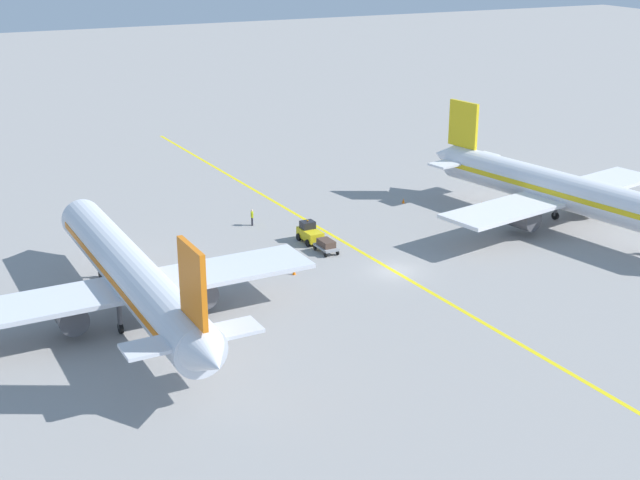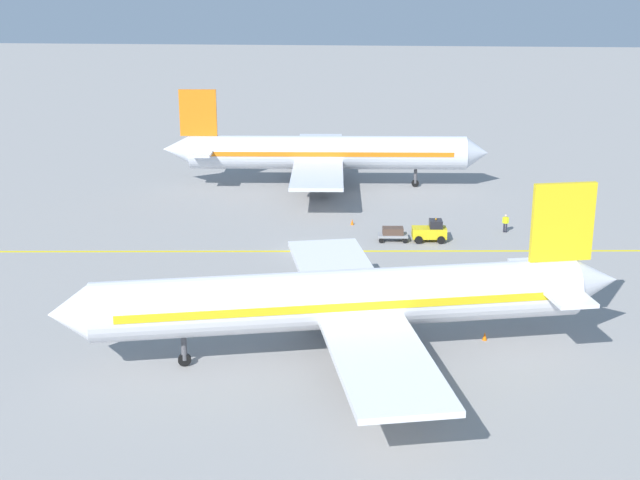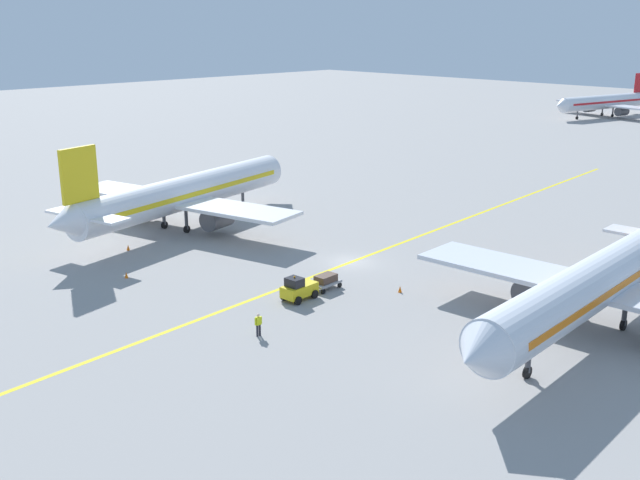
{
  "view_description": "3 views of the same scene",
  "coord_description": "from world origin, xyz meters",
  "px_view_note": "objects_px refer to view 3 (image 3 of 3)",
  "views": [
    {
      "loc": [
        36.29,
        63.21,
        28.97
      ],
      "look_at": [
        5.18,
        -4.38,
        2.27
      ],
      "focal_mm": 50.0,
      "sensor_mm": 36.0,
      "label": 1
    },
    {
      "loc": [
        -71.93,
        -5.98,
        23.44
      ],
      "look_at": [
        -3.84,
        -0.87,
        2.22
      ],
      "focal_mm": 50.0,
      "sensor_mm": 36.0,
      "label": 2
    },
    {
      "loc": [
        44.77,
        -48.36,
        21.48
      ],
      "look_at": [
        -0.65,
        -3.39,
        2.7
      ],
      "focal_mm": 42.0,
      "sensor_mm": 36.0,
      "label": 3
    }
  ],
  "objects_px": {
    "ground_crew_worker": "(258,324)",
    "traffic_cone_by_wingtip": "(131,219)",
    "airplane_distant_taxiing": "(605,102)",
    "airplane_at_gate": "(184,194)",
    "traffic_cone_near_nose": "(126,275)",
    "airplane_adjacent_stand": "(598,282)",
    "traffic_cone_far_edge": "(400,289)",
    "traffic_cone_mid_apron": "(128,247)",
    "baggage_cart_trailing": "(326,280)",
    "baggage_tug_white": "(298,289)"
  },
  "relations": [
    {
      "from": "ground_crew_worker",
      "to": "airplane_adjacent_stand",
      "type": "bearing_deg",
      "value": 47.56
    },
    {
      "from": "airplane_at_gate",
      "to": "traffic_cone_far_edge",
      "type": "distance_m",
      "value": 29.41
    },
    {
      "from": "baggage_cart_trailing",
      "to": "traffic_cone_by_wingtip",
      "type": "height_order",
      "value": "baggage_cart_trailing"
    },
    {
      "from": "airplane_distant_taxiing",
      "to": "ground_crew_worker",
      "type": "xyz_separation_m",
      "value": [
        40.08,
        -138.57,
        -2.43
      ]
    },
    {
      "from": "airplane_at_gate",
      "to": "traffic_cone_by_wingtip",
      "type": "relative_size",
      "value": 64.06
    },
    {
      "from": "traffic_cone_near_nose",
      "to": "traffic_cone_mid_apron",
      "type": "bearing_deg",
      "value": 148.11
    },
    {
      "from": "airplane_distant_taxiing",
      "to": "airplane_at_gate",
      "type": "bearing_deg",
      "value": -84.41
    },
    {
      "from": "airplane_adjacent_stand",
      "to": "airplane_distant_taxiing",
      "type": "bearing_deg",
      "value": 114.98
    },
    {
      "from": "baggage_tug_white",
      "to": "traffic_cone_mid_apron",
      "type": "bearing_deg",
      "value": -173.05
    },
    {
      "from": "baggage_tug_white",
      "to": "baggage_cart_trailing",
      "type": "bearing_deg",
      "value": 93.38
    },
    {
      "from": "airplane_at_gate",
      "to": "baggage_tug_white",
      "type": "distance_m",
      "value": 25.47
    },
    {
      "from": "traffic_cone_mid_apron",
      "to": "traffic_cone_near_nose",
      "type": "bearing_deg",
      "value": -31.89
    },
    {
      "from": "airplane_at_gate",
      "to": "traffic_cone_near_nose",
      "type": "relative_size",
      "value": 64.06
    },
    {
      "from": "ground_crew_worker",
      "to": "traffic_cone_far_edge",
      "type": "xyz_separation_m",
      "value": [
        1.39,
        14.02,
        -0.63
      ]
    },
    {
      "from": "traffic_cone_mid_apron",
      "to": "baggage_cart_trailing",
      "type": "bearing_deg",
      "value": 15.52
    },
    {
      "from": "airplane_adjacent_stand",
      "to": "traffic_cone_far_edge",
      "type": "relative_size",
      "value": 64.6
    },
    {
      "from": "airplane_distant_taxiing",
      "to": "traffic_cone_mid_apron",
      "type": "relative_size",
      "value": 57.65
    },
    {
      "from": "airplane_at_gate",
      "to": "traffic_cone_near_nose",
      "type": "height_order",
      "value": "airplane_at_gate"
    },
    {
      "from": "airplane_adjacent_stand",
      "to": "baggage_cart_trailing",
      "type": "height_order",
      "value": "airplane_adjacent_stand"
    },
    {
      "from": "airplane_distant_taxiing",
      "to": "baggage_tug_white",
      "type": "xyz_separation_m",
      "value": [
        36.81,
        -131.62,
        -2.44
      ]
    },
    {
      "from": "airplane_distant_taxiing",
      "to": "baggage_tug_white",
      "type": "height_order",
      "value": "airplane_distant_taxiing"
    },
    {
      "from": "traffic_cone_near_nose",
      "to": "traffic_cone_by_wingtip",
      "type": "xyz_separation_m",
      "value": [
        -16.71,
        10.54,
        0.0
      ]
    },
    {
      "from": "airplane_at_gate",
      "to": "ground_crew_worker",
      "type": "relative_size",
      "value": 20.97
    },
    {
      "from": "airplane_at_gate",
      "to": "traffic_cone_far_edge",
      "type": "xyz_separation_m",
      "value": [
        29.2,
        0.84,
        -3.43
      ]
    },
    {
      "from": "baggage_tug_white",
      "to": "traffic_cone_near_nose",
      "type": "relative_size",
      "value": 5.61
    },
    {
      "from": "airplane_adjacent_stand",
      "to": "traffic_cone_mid_apron",
      "type": "height_order",
      "value": "airplane_adjacent_stand"
    },
    {
      "from": "airplane_adjacent_stand",
      "to": "traffic_cone_by_wingtip",
      "type": "height_order",
      "value": "airplane_adjacent_stand"
    },
    {
      "from": "airplane_at_gate",
      "to": "traffic_cone_by_wingtip",
      "type": "height_order",
      "value": "airplane_at_gate"
    },
    {
      "from": "baggage_cart_trailing",
      "to": "traffic_cone_near_nose",
      "type": "relative_size",
      "value": 4.87
    },
    {
      "from": "airplane_adjacent_stand",
      "to": "traffic_cone_far_edge",
      "type": "xyz_separation_m",
      "value": [
        -14.83,
        -3.72,
        -3.43
      ]
    },
    {
      "from": "airplane_at_gate",
      "to": "baggage_tug_white",
      "type": "relative_size",
      "value": 11.43
    },
    {
      "from": "airplane_at_gate",
      "to": "airplane_distant_taxiing",
      "type": "height_order",
      "value": "airplane_at_gate"
    },
    {
      "from": "airplane_distant_taxiing",
      "to": "baggage_tug_white",
      "type": "relative_size",
      "value": 10.28
    },
    {
      "from": "traffic_cone_mid_apron",
      "to": "traffic_cone_by_wingtip",
      "type": "bearing_deg",
      "value": 147.49
    },
    {
      "from": "airplane_distant_taxiing",
      "to": "traffic_cone_near_nose",
      "type": "relative_size",
      "value": 57.65
    },
    {
      "from": "baggage_tug_white",
      "to": "traffic_cone_by_wingtip",
      "type": "xyz_separation_m",
      "value": [
        -31.05,
        3.48,
        -0.63
      ]
    },
    {
      "from": "baggage_tug_white",
      "to": "traffic_cone_mid_apron",
      "type": "xyz_separation_m",
      "value": [
        -21.48,
        -2.62,
        -0.63
      ]
    },
    {
      "from": "ground_crew_worker",
      "to": "traffic_cone_by_wingtip",
      "type": "relative_size",
      "value": 3.05
    },
    {
      "from": "airplane_distant_taxiing",
      "to": "ground_crew_worker",
      "type": "distance_m",
      "value": 144.27
    },
    {
      "from": "airplane_at_gate",
      "to": "traffic_cone_mid_apron",
      "type": "height_order",
      "value": "airplane_at_gate"
    },
    {
      "from": "airplane_distant_taxiing",
      "to": "traffic_cone_by_wingtip",
      "type": "relative_size",
      "value": 57.65
    },
    {
      "from": "airplane_adjacent_stand",
      "to": "traffic_cone_by_wingtip",
      "type": "bearing_deg",
      "value": -171.76
    },
    {
      "from": "airplane_distant_taxiing",
      "to": "ground_crew_worker",
      "type": "height_order",
      "value": "airplane_distant_taxiing"
    },
    {
      "from": "airplane_distant_taxiing",
      "to": "traffic_cone_near_nose",
      "type": "bearing_deg",
      "value": -80.8
    },
    {
      "from": "airplane_at_gate",
      "to": "ground_crew_worker",
      "type": "height_order",
      "value": "airplane_at_gate"
    },
    {
      "from": "ground_crew_worker",
      "to": "baggage_tug_white",
      "type": "bearing_deg",
      "value": 115.21
    },
    {
      "from": "ground_crew_worker",
      "to": "traffic_cone_near_nose",
      "type": "relative_size",
      "value": 3.05
    },
    {
      "from": "airplane_adjacent_stand",
      "to": "traffic_cone_mid_apron",
      "type": "relative_size",
      "value": 64.6
    },
    {
      "from": "baggage_cart_trailing",
      "to": "ground_crew_worker",
      "type": "bearing_deg",
      "value": -71.3
    },
    {
      "from": "airplane_at_gate",
      "to": "traffic_cone_near_nose",
      "type": "bearing_deg",
      "value": -52.53
    }
  ]
}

